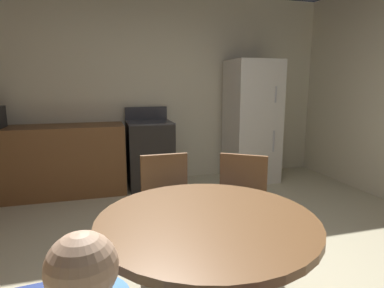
{
  "coord_description": "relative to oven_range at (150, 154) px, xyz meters",
  "views": [
    {
      "loc": [
        -0.76,
        -1.89,
        1.42
      ],
      "look_at": [
        0.12,
        1.18,
        0.83
      ],
      "focal_mm": 30.12,
      "sensor_mm": 36.0,
      "label": 1
    }
  ],
  "objects": [
    {
      "name": "oven_range",
      "position": [
        0.0,
        0.0,
        0.0
      ],
      "size": [
        0.6,
        0.6,
        1.1
      ],
      "color": "black",
      "rests_on": "ground"
    },
    {
      "name": "dining_table",
      "position": [
        -0.15,
        -2.91,
        0.13
      ],
      "size": [
        1.12,
        1.12,
        0.76
      ],
      "color": "brown",
      "rests_on": "ground"
    },
    {
      "name": "refrigerator",
      "position": [
        1.51,
        -0.05,
        0.41
      ],
      "size": [
        0.68,
        0.68,
        1.76
      ],
      "color": "silver",
      "rests_on": "ground"
    },
    {
      "name": "chair_northeast",
      "position": [
        0.38,
        -2.16,
        0.03
      ],
      "size": [
        0.56,
        0.56,
        0.87
      ],
      "rotation": [
        0.0,
        0.0,
        4.1
      ],
      "color": "brown",
      "rests_on": "ground"
    },
    {
      "name": "chair_north",
      "position": [
        -0.16,
        -1.99,
        0.03
      ],
      "size": [
        0.41,
        0.41,
        0.87
      ],
      "rotation": [
        0.0,
        0.0,
        4.73
      ],
      "color": "brown",
      "rests_on": "ground"
    },
    {
      "name": "kitchen_counter",
      "position": [
        -1.35,
        -0.0,
        -0.02
      ],
      "size": [
        2.0,
        0.6,
        0.9
      ],
      "primitive_type": "cube",
      "color": "brown",
      "rests_on": "ground"
    },
    {
      "name": "wall_back",
      "position": [
        0.12,
        0.4,
        0.88
      ],
      "size": [
        5.54,
        0.12,
        2.7
      ],
      "primitive_type": "cube",
      "color": "beige",
      "rests_on": "ground"
    }
  ]
}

